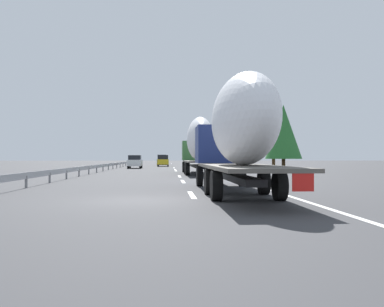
{
  "coord_description": "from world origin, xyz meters",
  "views": [
    {
      "loc": [
        -14.61,
        -0.82,
        1.49
      ],
      "look_at": [
        15.39,
        -2.6,
        1.76
      ],
      "focal_mm": 39.38,
      "sensor_mm": 36.0,
      "label": 1
    }
  ],
  "objects_px": {
    "car_white_van": "(135,162)",
    "car_blue_sedan": "(162,160)",
    "truck_trailing": "(237,131)",
    "car_silver_hatch": "(165,160)",
    "truck_lead": "(199,143)",
    "road_sign": "(210,152)",
    "car_yellow_coupe": "(163,161)"
  },
  "relations": [
    {
      "from": "car_yellow_coupe",
      "to": "road_sign",
      "type": "height_order",
      "value": "road_sign"
    },
    {
      "from": "truck_trailing",
      "to": "car_blue_sedan",
      "type": "distance_m",
      "value": 66.38
    },
    {
      "from": "truck_lead",
      "to": "car_blue_sedan",
      "type": "relative_size",
      "value": 3.05
    },
    {
      "from": "truck_trailing",
      "to": "car_yellow_coupe",
      "type": "height_order",
      "value": "truck_trailing"
    },
    {
      "from": "truck_trailing",
      "to": "car_white_van",
      "type": "height_order",
      "value": "truck_trailing"
    },
    {
      "from": "car_white_van",
      "to": "road_sign",
      "type": "relative_size",
      "value": 1.53
    },
    {
      "from": "car_white_van",
      "to": "road_sign",
      "type": "height_order",
      "value": "road_sign"
    },
    {
      "from": "truck_trailing",
      "to": "car_blue_sedan",
      "type": "xyz_separation_m",
      "value": [
        66.25,
        3.77,
        -1.55
      ]
    },
    {
      "from": "car_yellow_coupe",
      "to": "road_sign",
      "type": "bearing_deg",
      "value": -149.88
    },
    {
      "from": "truck_lead",
      "to": "road_sign",
      "type": "bearing_deg",
      "value": -8.4
    },
    {
      "from": "truck_lead",
      "to": "truck_trailing",
      "type": "height_order",
      "value": "truck_lead"
    },
    {
      "from": "truck_lead",
      "to": "road_sign",
      "type": "xyz_separation_m",
      "value": [
        20.98,
        -3.1,
        -0.54
      ]
    },
    {
      "from": "truck_trailing",
      "to": "car_blue_sedan",
      "type": "relative_size",
      "value": 2.98
    },
    {
      "from": "road_sign",
      "to": "car_yellow_coupe",
      "type": "bearing_deg",
      "value": 30.12
    },
    {
      "from": "truck_lead",
      "to": "truck_trailing",
      "type": "bearing_deg",
      "value": -180.0
    },
    {
      "from": "truck_trailing",
      "to": "car_silver_hatch",
      "type": "height_order",
      "value": "truck_trailing"
    },
    {
      "from": "truck_trailing",
      "to": "car_blue_sedan",
      "type": "bearing_deg",
      "value": 3.26
    },
    {
      "from": "car_white_van",
      "to": "car_silver_hatch",
      "type": "bearing_deg",
      "value": -5.63
    },
    {
      "from": "truck_lead",
      "to": "road_sign",
      "type": "height_order",
      "value": "truck_lead"
    },
    {
      "from": "car_silver_hatch",
      "to": "road_sign",
      "type": "xyz_separation_m",
      "value": [
        -37.29,
        -6.45,
        1.21
      ]
    },
    {
      "from": "truck_trailing",
      "to": "car_yellow_coupe",
      "type": "bearing_deg",
      "value": 3.75
    },
    {
      "from": "car_blue_sedan",
      "to": "road_sign",
      "type": "xyz_separation_m",
      "value": [
        -25.14,
        -6.87,
        1.19
      ]
    },
    {
      "from": "truck_lead",
      "to": "car_silver_hatch",
      "type": "xyz_separation_m",
      "value": [
        58.27,
        3.35,
        -1.75
      ]
    },
    {
      "from": "car_white_van",
      "to": "car_blue_sedan",
      "type": "bearing_deg",
      "value": -7.32
    },
    {
      "from": "car_blue_sedan",
      "to": "car_silver_hatch",
      "type": "distance_m",
      "value": 12.16
    },
    {
      "from": "truck_lead",
      "to": "truck_trailing",
      "type": "relative_size",
      "value": 1.02
    },
    {
      "from": "truck_lead",
      "to": "car_white_van",
      "type": "relative_size",
      "value": 2.94
    },
    {
      "from": "truck_trailing",
      "to": "road_sign",
      "type": "distance_m",
      "value": 41.23
    },
    {
      "from": "truck_trailing",
      "to": "car_silver_hatch",
      "type": "distance_m",
      "value": 78.49
    },
    {
      "from": "car_silver_hatch",
      "to": "car_white_van",
      "type": "height_order",
      "value": "car_silver_hatch"
    },
    {
      "from": "truck_lead",
      "to": "car_silver_hatch",
      "type": "distance_m",
      "value": 58.4
    },
    {
      "from": "truck_trailing",
      "to": "car_blue_sedan",
      "type": "height_order",
      "value": "truck_trailing"
    }
  ]
}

